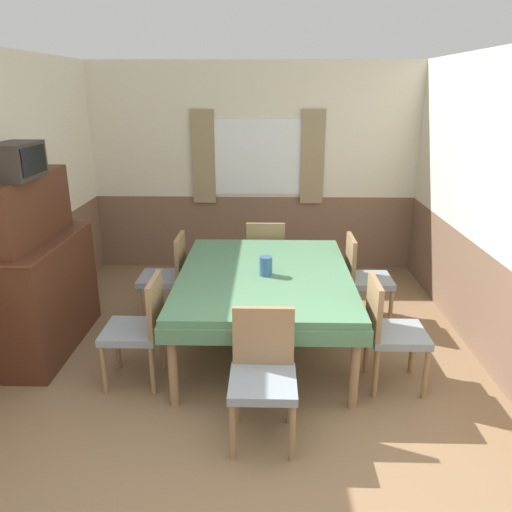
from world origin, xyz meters
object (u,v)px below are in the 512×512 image
Objects in this scene: chair_left_near at (140,326)px; sideboard at (43,277)px; chair_left_far at (168,274)px; chair_right_near at (390,328)px; vase at (266,266)px; tv at (16,161)px; chair_right_far at (363,276)px; dining_table at (265,283)px; chair_head_window at (265,254)px; chair_head_near at (263,371)px.

sideboard is at bearing 60.70° from chair_left_near.
chair_left_far is 0.56× the size of sideboard.
chair_right_near is 5.32× the size of vase.
tv reaches higher than vase.
chair_left_far and chair_right_far have the same top height.
dining_table is 2.24× the size of chair_left_near.
chair_left_far is at bearing -90.00° from chair_right_far.
chair_head_window and chair_left_near have the same top height.
sideboard is at bearing 178.76° from vase.
chair_head_near is (0.00, -1.22, -0.15)m from dining_table.
dining_table is 2.24× the size of chair_right_far.
chair_head_near is 1.79× the size of tv.
chair_right_near is at bearing -61.42° from chair_head_window.
dining_table is at bearing -90.00° from chair_head_near.
vase is at bearing -1.24° from sideboard.
chair_head_window is 5.32× the size of vase.
vase reaches higher than chair_left_near.
chair_left_near is 1.16m from vase.
chair_right_near is (0.98, -0.58, -0.15)m from dining_table.
chair_left_near and chair_head_near have the same top height.
chair_right_near is 1.00× the size of chair_head_near.
chair_right_far is at bearing 15.18° from tv.
vase is at bearing -90.49° from chair_head_near.
sideboard is 1.06m from tv.
chair_left_far is at bearing 39.32° from tv.
chair_right_far is 1.22m from vase.
tv is at bearing 129.32° from chair_left_far.
vase is (0.99, 0.51, 0.33)m from chair_left_near.
sideboard is at bearing 92.77° from tv.
dining_table is 4.02× the size of tv.
chair_head_window is 1.00× the size of chair_right_near.
dining_table is 1.23m from chair_head_near.
chair_right_near is at bearing -90.00° from chair_left_near.
tv reaches higher than chair_left_far.
tv is at bearing -175.77° from vase.
dining_table is at bearing 6.33° from tv.
chair_right_far is at bearing -59.44° from chair_left_near.
sideboard is (-2.95, -0.61, 0.20)m from chair_right_far.
chair_left_near is at bearing -20.46° from tv.
chair_left_far is 1.16m from chair_left_near.
chair_left_near is at bearing -149.44° from dining_table.
tv reaches higher than chair_head_window.
chair_right_far is 5.32× the size of vase.
chair_head_window is at bearing -90.00° from chair_head_near.
chair_head_near is 1.20m from vase.
chair_right_near is at bearing 0.00° from chair_right_far.
chair_head_window is 2.05m from chair_right_near.
vase is at bearing -123.30° from chair_left_far.
dining_table is 2.24× the size of chair_head_window.
chair_right_far is at bearing 33.83° from vase.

